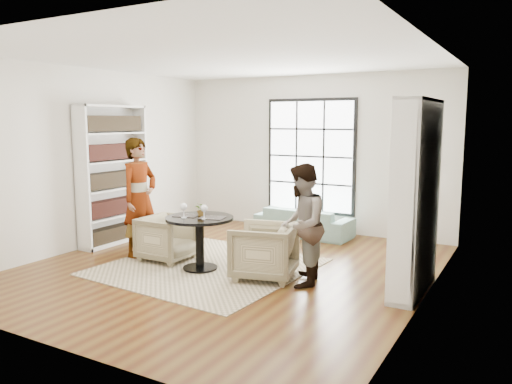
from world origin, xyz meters
The scene contains 16 objects.
ground centered at (0.00, 0.00, 0.00)m, with size 6.00×6.00×0.00m, color #5A3C15.
room_shell centered at (0.00, 0.54, 1.26)m, with size 6.00×6.01×6.00m.
rug centered at (-0.28, -0.13, 0.01)m, with size 2.74×2.74×0.01m, color #C1AF91.
pedestal_table centered at (-0.31, -0.28, 0.56)m, with size 0.97×0.97×0.78m.
sofa centered at (0.11, 2.45, 0.26)m, with size 1.80×0.70×0.53m, color gray.
armchair_left centered at (-1.02, -0.12, 0.35)m, with size 0.74×0.76×0.69m, color tan.
armchair_right centered at (0.68, -0.17, 0.38)m, with size 0.81×0.83×0.76m, color tan.
person_left centered at (-1.57, -0.12, 0.94)m, with size 0.68×0.45×1.87m, color gray.
person_right centered at (1.23, -0.17, 0.80)m, with size 0.77×0.60×1.59m, color gray.
placemat_left centered at (-0.52, -0.30, 0.78)m, with size 0.34×0.26×0.01m, color black.
placemat_right centered at (-0.11, -0.25, 0.78)m, with size 0.34×0.26×0.01m, color black.
cutlery_left centered at (-0.52, -0.30, 0.79)m, with size 0.14×0.22×0.01m, color silver, non-canonical shape.
cutlery_right centered at (-0.11, -0.25, 0.79)m, with size 0.14×0.22×0.01m, color silver, non-canonical shape.
wine_glass_left centered at (-0.46, -0.45, 0.93)m, with size 0.10×0.10×0.21m.
wine_glass_right centered at (-0.16, -0.37, 0.92)m, with size 0.09×0.09×0.20m.
flower_centerpiece centered at (-0.32, -0.21, 0.87)m, with size 0.17×0.15×0.19m, color gray.
Camera 1 is at (3.83, -5.96, 2.14)m, focal length 35.00 mm.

